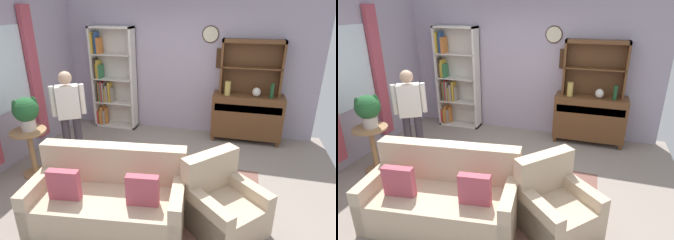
{
  "view_description": "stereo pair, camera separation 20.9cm",
  "coord_description": "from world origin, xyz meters",
  "views": [
    {
      "loc": [
        1.04,
        -3.55,
        2.48
      ],
      "look_at": [
        0.1,
        0.2,
        0.95
      ],
      "focal_mm": 31.06,
      "sensor_mm": 36.0,
      "label": 1
    },
    {
      "loc": [
        1.24,
        -3.49,
        2.48
      ],
      "look_at": [
        0.1,
        0.2,
        0.95
      ],
      "focal_mm": 31.06,
      "sensor_mm": 36.0,
      "label": 2
    }
  ],
  "objects": [
    {
      "name": "area_rug",
      "position": [
        0.2,
        -0.3,
        0.0
      ],
      "size": [
        2.52,
        1.95,
        0.01
      ],
      "primitive_type": "cube",
      "color": "brown",
      "rests_on": "ground_plane"
    },
    {
      "name": "wall_back",
      "position": [
        0.01,
        2.13,
        1.4
      ],
      "size": [
        5.0,
        0.09,
        2.8
      ],
      "color": "#A399AD",
      "rests_on": "ground_plane"
    },
    {
      "name": "wall_left",
      "position": [
        -2.52,
        0.02,
        1.4
      ],
      "size": [
        0.16,
        4.2,
        2.8
      ],
      "color": "#A399AD",
      "rests_on": "ground_plane"
    },
    {
      "name": "ground_plane",
      "position": [
        0.0,
        0.0,
        -0.01
      ],
      "size": [
        5.4,
        4.6,
        0.02
      ],
      "primitive_type": "cube",
      "color": "gray"
    },
    {
      "name": "potted_plant_large",
      "position": [
        -1.94,
        -0.18,
        1.04
      ],
      "size": [
        0.37,
        0.37,
        0.51
      ],
      "color": "beige",
      "rests_on": "plant_stand"
    },
    {
      "name": "bookshelf",
      "position": [
        -1.58,
        1.94,
        1.01
      ],
      "size": [
        0.9,
        0.3,
        2.1
      ],
      "color": "silver",
      "rests_on": "ground_plane"
    },
    {
      "name": "vase_round",
      "position": [
        1.37,
        1.79,
        1.01
      ],
      "size": [
        0.15,
        0.15,
        0.17
      ],
      "primitive_type": "ellipsoid",
      "color": "beige",
      "rests_on": "sideboard"
    },
    {
      "name": "armchair_floral",
      "position": [
        0.98,
        -0.69,
        0.29
      ],
      "size": [
        1.08,
        1.08,
        0.88
      ],
      "color": "#C6AD8E",
      "rests_on": "ground_plane"
    },
    {
      "name": "coffee_table",
      "position": [
        -0.22,
        0.08,
        0.35
      ],
      "size": [
        0.8,
        0.5,
        0.42
      ],
      "color": "brown",
      "rests_on": "ground_plane"
    },
    {
      "name": "potted_plant_small",
      "position": [
        -1.67,
        0.09,
        0.19
      ],
      "size": [
        0.24,
        0.24,
        0.33
      ],
      "color": "gray",
      "rests_on": "ground_plane"
    },
    {
      "name": "plant_stand",
      "position": [
        -1.95,
        -0.21,
        0.45
      ],
      "size": [
        0.52,
        0.52,
        0.74
      ],
      "color": "#997047",
      "rests_on": "ground_plane"
    },
    {
      "name": "couch_floral",
      "position": [
        -0.35,
        -0.92,
        0.31
      ],
      "size": [
        1.89,
        1.06,
        0.9
      ],
      "color": "#C6AD8E",
      "rests_on": "ground_plane"
    },
    {
      "name": "bottle_wine",
      "position": [
        1.63,
        1.77,
        1.05
      ],
      "size": [
        0.07,
        0.07,
        0.26
      ],
      "primitive_type": "cylinder",
      "color": "#194223",
      "rests_on": "sideboard"
    },
    {
      "name": "sideboard",
      "position": [
        1.24,
        1.86,
        0.51
      ],
      "size": [
        1.3,
        0.45,
        0.92
      ],
      "color": "brown",
      "rests_on": "ground_plane"
    },
    {
      "name": "person_reading",
      "position": [
        -1.52,
        0.25,
        0.91
      ],
      "size": [
        0.49,
        0.35,
        1.56
      ],
      "color": "#38333D",
      "rests_on": "ground_plane"
    },
    {
      "name": "vase_tall",
      "position": [
        0.85,
        1.78,
        1.05
      ],
      "size": [
        0.11,
        0.11,
        0.26
      ],
      "primitive_type": "cylinder",
      "color": "tan",
      "rests_on": "sideboard"
    },
    {
      "name": "sideboard_hutch",
      "position": [
        1.24,
        1.97,
        1.56
      ],
      "size": [
        1.1,
        0.26,
        1.0
      ],
      "color": "brown",
      "rests_on": "sideboard"
    },
    {
      "name": "book_stack",
      "position": [
        -0.12,
        0.14,
        0.46
      ],
      "size": [
        0.22,
        0.15,
        0.08
      ],
      "color": "gray",
      "rests_on": "coffee_table"
    }
  ]
}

